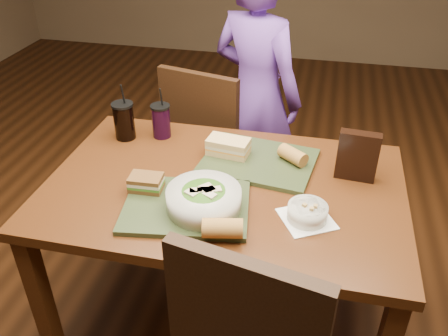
% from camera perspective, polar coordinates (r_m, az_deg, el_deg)
% --- Properties ---
extents(ground, '(6.00, 6.00, 0.00)m').
position_cam_1_polar(ground, '(2.25, -0.00, -17.84)').
color(ground, '#381C0B').
rests_on(ground, ground).
extents(dining_table, '(1.30, 0.85, 0.75)m').
position_cam_1_polar(dining_table, '(1.79, -0.00, -4.32)').
color(dining_table, '#47230E').
rests_on(dining_table, ground).
extents(chair_far, '(0.49, 0.50, 0.94)m').
position_cam_1_polar(chair_far, '(2.45, -2.31, 3.05)').
color(chair_far, black).
rests_on(chair_far, ground).
extents(diner, '(0.61, 0.53, 1.42)m').
position_cam_1_polar(diner, '(2.52, 3.90, 8.64)').
color(diner, '#6B3CA5').
rests_on(diner, ground).
extents(tray_near, '(0.46, 0.38, 0.02)m').
position_cam_1_polar(tray_near, '(1.62, -4.55, -4.62)').
color(tray_near, '#2B361C').
rests_on(tray_near, dining_table).
extents(tray_far, '(0.46, 0.37, 0.02)m').
position_cam_1_polar(tray_far, '(1.86, 4.23, 0.83)').
color(tray_far, '#2B361C').
rests_on(tray_far, dining_table).
extents(salad_bowl, '(0.25, 0.25, 0.08)m').
position_cam_1_polar(salad_bowl, '(1.57, -2.45, -3.63)').
color(salad_bowl, silver).
rests_on(salad_bowl, tray_near).
extents(soup_bowl, '(0.22, 0.22, 0.06)m').
position_cam_1_polar(soup_bowl, '(1.58, 10.00, -5.27)').
color(soup_bowl, white).
rests_on(soup_bowl, dining_table).
extents(sandwich_near, '(0.12, 0.08, 0.05)m').
position_cam_1_polar(sandwich_near, '(1.69, -9.35, -1.74)').
color(sandwich_near, '#593819').
rests_on(sandwich_near, tray_near).
extents(sandwich_far, '(0.17, 0.11, 0.07)m').
position_cam_1_polar(sandwich_far, '(1.87, 0.52, 2.61)').
color(sandwich_far, tan).
rests_on(sandwich_far, tray_far).
extents(baguette_near, '(0.13, 0.09, 0.06)m').
position_cam_1_polar(baguette_near, '(1.46, -0.18, -7.25)').
color(baguette_near, '#AD7533').
rests_on(baguette_near, tray_near).
extents(baguette_far, '(0.12, 0.11, 0.06)m').
position_cam_1_polar(baguette_far, '(1.84, 8.27, 1.53)').
color(baguette_far, '#AD7533').
rests_on(baguette_far, tray_far).
extents(cup_cola, '(0.09, 0.09, 0.25)m').
position_cam_1_polar(cup_cola, '(2.04, -11.93, 5.60)').
color(cup_cola, black).
rests_on(cup_cola, dining_table).
extents(cup_berry, '(0.08, 0.08, 0.22)m').
position_cam_1_polar(cup_berry, '(2.03, -7.58, 5.66)').
color(cup_berry, black).
rests_on(cup_berry, dining_table).
extents(chip_bag, '(0.15, 0.06, 0.19)m').
position_cam_1_polar(chip_bag, '(1.78, 15.76, 1.39)').
color(chip_bag, black).
rests_on(chip_bag, dining_table).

